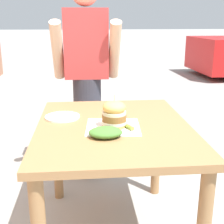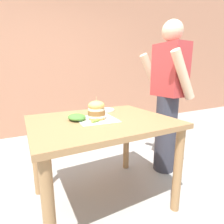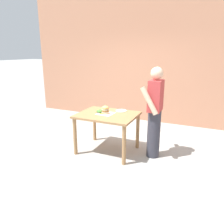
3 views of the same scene
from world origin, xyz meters
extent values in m
cube|color=#9E7247|center=(0.00, 0.00, 0.76)|extent=(0.90, 1.13, 0.04)
cylinder|color=#9E7247|center=(-0.39, 0.50, 0.37)|extent=(0.07, 0.07, 0.74)
cylinder|color=#9E7247|center=(0.39, 0.50, 0.37)|extent=(0.07, 0.07, 0.74)
cube|color=white|center=(-0.01, -0.04, 0.78)|extent=(0.33, 0.33, 0.00)
cylinder|color=#E5B25B|center=(0.00, -0.04, 0.79)|extent=(0.13, 0.13, 0.02)
cylinder|color=beige|center=(0.00, -0.04, 0.81)|extent=(0.14, 0.14, 0.02)
cylinder|color=brown|center=(0.00, -0.04, 0.84)|extent=(0.14, 0.14, 0.04)
cylinder|color=beige|center=(0.00, -0.04, 0.86)|extent=(0.14, 0.14, 0.02)
ellipsoid|color=#E5B25B|center=(0.00, -0.04, 0.89)|extent=(0.13, 0.13, 0.07)
cylinder|color=#D1B77F|center=(0.00, -0.04, 0.94)|extent=(0.00, 0.00, 0.05)
cylinder|color=#8EA83D|center=(0.08, -0.09, 0.79)|extent=(0.05, 0.08, 0.02)
cylinder|color=white|center=(-0.31, 0.17, 0.78)|extent=(0.22, 0.22, 0.01)
cylinder|color=silver|center=(-0.33, 0.17, 0.79)|extent=(0.04, 0.17, 0.01)
cylinder|color=silver|center=(-0.30, 0.17, 0.79)|extent=(0.03, 0.17, 0.01)
ellipsoid|color=#477F33|center=(-0.06, -0.19, 0.80)|extent=(0.18, 0.14, 0.05)
cylinder|color=#33333D|center=(-0.14, 0.89, 0.45)|extent=(0.24, 0.24, 0.90)
cube|color=#B73838|center=(-0.14, 0.89, 1.18)|extent=(0.36, 0.22, 0.56)
cylinder|color=beige|center=(-0.37, 0.83, 1.13)|extent=(0.09, 0.34, 0.50)
cylinder|color=beige|center=(0.09, 0.83, 1.13)|extent=(0.09, 0.34, 0.50)
cylinder|color=black|center=(3.33, 6.46, 0.32)|extent=(0.65, 0.25, 0.64)
camera|label=1|loc=(-0.16, -1.74, 1.38)|focal=50.00mm
camera|label=2|loc=(1.28, -0.58, 1.14)|focal=28.00mm
camera|label=3|loc=(3.67, 1.74, 1.95)|focal=35.00mm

